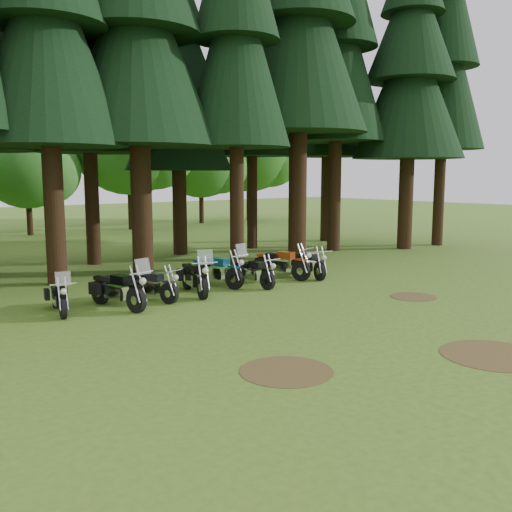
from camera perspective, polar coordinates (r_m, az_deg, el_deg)
The scene contains 24 objects.
ground at distance 14.43m, azimuth 6.59°, elevation -6.80°, with size 120.00×120.00×0.00m, color #416520.
pine_front_6 at distance 23.14m, azimuth -2.02°, elevation 23.97°, with size 4.15×4.15×16.75m.
pine_front_8 at distance 29.24m, azimuth 8.18°, elevation 22.79°, with size 4.79×4.79×18.63m.
pine_front_9 at distance 30.25m, azimuth 15.25°, elevation 18.91°, with size 5.44×5.44×15.89m.
pine_front_10 at distance 32.44m, azimuth 18.47°, elevation 19.97°, with size 4.25×4.25×17.69m.
pine_back_3 at distance 25.35m, azimuth -16.75°, elevation 21.47°, with size 4.35×4.35×16.20m.
pine_back_4 at distance 27.30m, azimuth -7.89°, elevation 17.62°, with size 4.94×4.94×13.78m.
pine_back_5 at distance 29.56m, azimuth -0.40°, elevation 19.97°, with size 3.94×3.94×16.33m.
pine_back_6 at distance 33.04m, azimuth 7.27°, elevation 18.90°, with size 4.59×4.59×16.58m.
decid_4 at distance 37.86m, azimuth -21.50°, elevation 8.56°, with size 5.93×5.76×7.41m.
decid_5 at distance 39.96m, azimuth -11.98°, elevation 11.56°, with size 8.45×8.21×10.56m.
decid_6 at distance 44.38m, azimuth -5.05°, elevation 10.01°, with size 7.06×6.86×8.82m.
decid_7 at distance 47.02m, azimuth -0.20°, elevation 11.18°, with size 8.44×8.20×10.55m.
dirt_patch_0 at distance 11.06m, azimuth 3.06°, elevation -11.42°, with size 1.80×1.80×0.01m, color #4C3D1E.
dirt_patch_1 at distance 18.13m, azimuth 15.47°, elevation -3.95°, with size 1.40×1.40×0.01m, color #4C3D1E.
dirt_patch_2 at distance 12.95m, azimuth 22.75°, elevation -9.12°, with size 2.20×2.20×0.01m, color #4C3D1E.
motorcycle_0 at distance 16.26m, azimuth -19.12°, elevation -3.95°, with size 0.68×2.04×1.29m.
motorcycle_1 at distance 16.36m, azimuth -13.66°, elevation -3.37°, with size 0.74×2.42×1.52m.
motorcycle_2 at distance 17.14m, azimuth -10.54°, elevation -3.02°, with size 0.77×2.02×0.85m.
motorcycle_3 at distance 17.89m, azimuth -6.18°, elevation -2.20°, with size 0.97×2.43×1.54m.
motorcycle_4 at distance 19.11m, azimuth -3.98°, elevation -1.52°, with size 0.72×2.44×1.53m.
motorcycle_5 at distance 19.04m, azimuth -0.36°, elevation -1.76°, with size 0.32×2.12×0.86m.
motorcycle_6 at distance 20.53m, azimuth 2.49°, elevation -0.85°, with size 0.74×2.40×0.99m.
motorcycle_7 at distance 20.89m, azimuth 5.34°, elevation -0.85°, with size 0.76×2.18×0.91m.
Camera 1 is at (-10.01, -9.72, 3.70)m, focal length 40.00 mm.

